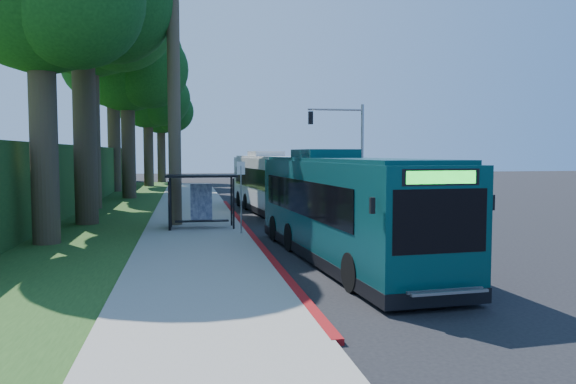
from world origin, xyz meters
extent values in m
plane|color=black|center=(0.00, 0.00, 0.00)|extent=(140.00, 140.00, 0.00)
cube|color=gray|center=(-7.30, 0.00, 0.06)|extent=(4.50, 70.00, 0.12)
cube|color=maroon|center=(-5.00, -4.00, 0.07)|extent=(0.25, 30.00, 0.13)
cube|color=#234719|center=(-13.00, 5.00, 0.03)|extent=(8.00, 70.00, 0.06)
cube|color=black|center=(-7.00, -3.00, 2.50)|extent=(3.20, 1.50, 0.10)
cube|color=black|center=(-8.45, -3.00, 1.20)|extent=(0.06, 1.30, 2.20)
cube|color=navy|center=(-7.00, -2.30, 1.25)|extent=(1.00, 0.12, 1.70)
cube|color=black|center=(-7.00, -3.10, 0.45)|extent=(2.40, 0.40, 0.06)
cube|color=black|center=(-8.40, -2.40, 1.20)|extent=(0.08, 0.08, 2.40)
cube|color=black|center=(-5.60, -2.40, 1.20)|extent=(0.08, 0.08, 2.40)
cube|color=black|center=(-8.40, -3.60, 1.20)|extent=(0.08, 0.08, 2.40)
cube|color=black|center=(-5.60, -3.60, 1.20)|extent=(0.08, 0.08, 2.40)
cylinder|color=gray|center=(-5.40, -5.00, 1.50)|extent=(0.06, 0.06, 3.00)
cube|color=white|center=(-5.40, -5.00, 2.90)|extent=(0.35, 0.04, 0.55)
cylinder|color=gray|center=(4.80, 10.00, 3.50)|extent=(0.20, 0.20, 7.00)
cylinder|color=gray|center=(2.80, 10.00, 6.60)|extent=(4.00, 0.14, 0.14)
cube|color=black|center=(1.00, 10.00, 6.00)|extent=(0.30, 0.30, 0.90)
cube|color=black|center=(4.55, 10.00, 2.60)|extent=(0.25, 0.25, 0.35)
cylinder|color=#4C3F2D|center=(-8.20, -1.50, 6.50)|extent=(0.60, 0.60, 13.00)
cylinder|color=#382B1E|center=(-12.50, 0.00, 5.25)|extent=(1.10, 1.10, 10.50)
sphere|color=#103B12|center=(-10.90, -1.20, 10.50)|extent=(5.60, 5.60, 5.60)
sphere|color=#103B12|center=(-13.90, 1.40, 10.80)|extent=(5.20, 5.20, 5.20)
cylinder|color=#382B1E|center=(-13.50, 8.00, 5.95)|extent=(1.18, 1.18, 11.90)
sphere|color=#103B12|center=(-11.50, 6.50, 11.90)|extent=(7.00, 7.00, 7.00)
sphere|color=#103B12|center=(-15.25, 9.75, 12.24)|extent=(6.50, 6.50, 6.50)
cylinder|color=#382B1E|center=(-12.00, 16.00, 4.90)|extent=(1.06, 1.06, 9.80)
sphere|color=#103B12|center=(-12.00, 16.00, 10.92)|extent=(8.40, 8.40, 8.40)
sphere|color=#103B12|center=(-10.32, 14.74, 9.80)|extent=(5.88, 5.88, 5.88)
sphere|color=#103B12|center=(-13.47, 17.47, 10.08)|extent=(5.46, 5.46, 5.46)
cylinder|color=#382B1E|center=(-14.00, 24.00, 5.60)|extent=(1.14, 1.14, 11.20)
sphere|color=#103B12|center=(-14.00, 24.00, 12.48)|extent=(9.60, 9.60, 9.60)
sphere|color=#103B12|center=(-12.08, 22.56, 11.20)|extent=(6.72, 6.72, 6.72)
sphere|color=#103B12|center=(-15.68, 25.68, 11.52)|extent=(6.24, 6.24, 6.24)
cylinder|color=#382B1E|center=(-11.50, 32.00, 4.55)|extent=(1.02, 1.02, 9.10)
sphere|color=#103B12|center=(-11.50, 32.00, 10.14)|extent=(8.00, 8.00, 8.00)
sphere|color=#103B12|center=(-9.90, 30.80, 9.10)|extent=(5.60, 5.60, 5.60)
sphere|color=#103B12|center=(-12.90, 33.40, 9.36)|extent=(5.20, 5.20, 5.20)
cylinder|color=#382B1E|center=(-10.50, 40.00, 4.20)|extent=(0.98, 0.98, 8.40)
sphere|color=#103B12|center=(-10.50, 40.00, 9.36)|extent=(7.00, 7.00, 7.00)
sphere|color=#103B12|center=(-9.10, 38.95, 8.40)|extent=(4.90, 4.90, 4.90)
sphere|color=#103B12|center=(-11.72, 41.23, 8.64)|extent=(4.55, 4.55, 4.55)
cylinder|color=#382B1E|center=(-13.00, -6.00, 4.55)|extent=(1.02, 1.02, 9.10)
sphere|color=#103B12|center=(-14.26, -4.74, 9.36)|extent=(4.68, 4.68, 4.68)
cube|color=silver|center=(-2.60, 3.85, 1.80)|extent=(3.64, 12.34, 2.89)
cube|color=black|center=(-2.60, 3.85, 0.30)|extent=(3.68, 12.41, 0.35)
cube|color=black|center=(-2.64, 4.36, 2.08)|extent=(3.47, 9.68, 1.12)
cube|color=black|center=(-2.07, -2.15, 2.03)|extent=(2.28, 0.32, 1.42)
cube|color=black|center=(-3.13, 9.86, 2.13)|extent=(2.07, 0.30, 1.01)
cube|color=#19E533|center=(-2.07, -2.16, 2.99)|extent=(1.68, 0.25, 0.28)
cube|color=silver|center=(-2.60, 3.85, 3.29)|extent=(3.38, 11.72, 0.12)
cube|color=silver|center=(-2.78, 5.87, 3.47)|extent=(2.03, 2.68, 0.35)
cylinder|color=black|center=(-3.42, -0.13, 0.51)|extent=(0.39, 1.04, 1.01)
cylinder|color=black|center=(-1.09, 0.08, 0.51)|extent=(0.39, 1.04, 1.01)
cylinder|color=black|center=(-4.17, 8.36, 0.51)|extent=(0.39, 1.04, 1.01)
cylinder|color=black|center=(-1.84, 8.56, 0.51)|extent=(0.39, 1.04, 1.01)
cube|color=#0A3537|center=(-2.65, -11.19, 1.81)|extent=(3.48, 12.41, 2.91)
cube|color=black|center=(-2.65, -11.19, 0.31)|extent=(3.51, 12.47, 0.36)
cube|color=black|center=(-2.69, -10.68, 2.09)|extent=(3.35, 9.72, 1.12)
cube|color=black|center=(-2.22, -17.25, 2.04)|extent=(2.29, 0.29, 1.43)
cube|color=black|center=(-3.09, -5.13, 2.14)|extent=(2.09, 0.27, 1.02)
cube|color=#19E533|center=(-2.22, -17.26, 3.01)|extent=(1.70, 0.22, 0.29)
cube|color=#0A3537|center=(-2.65, -11.19, 3.32)|extent=(3.23, 11.78, 0.12)
cube|color=#0A3537|center=(-2.80, -9.16, 3.49)|extent=(2.00, 2.68, 0.36)
cylinder|color=black|center=(-3.55, -15.19, 0.51)|extent=(0.38, 1.04, 1.02)
cylinder|color=black|center=(-1.19, -15.02, 0.51)|extent=(0.38, 1.04, 1.02)
cylinder|color=black|center=(-4.16, -6.64, 0.51)|extent=(0.38, 1.04, 1.02)
cylinder|color=black|center=(-1.81, -6.47, 0.51)|extent=(0.38, 1.04, 1.02)
imported|color=silver|center=(1.97, 8.64, 0.69)|extent=(3.86, 5.47, 1.38)
camera|label=1|loc=(-7.72, -28.74, 3.54)|focal=35.00mm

